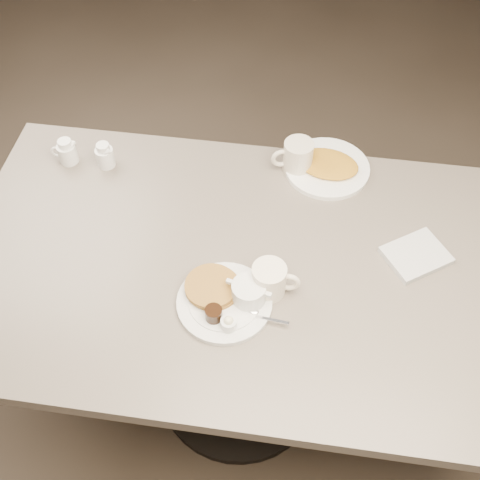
# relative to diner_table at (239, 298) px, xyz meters

# --- Properties ---
(room) EXTENTS (7.04, 8.04, 2.84)m
(room) POSITION_rel_diner_table_xyz_m (0.00, 0.00, 0.82)
(room) COLOR #4C3F33
(room) RESTS_ON ground
(diner_table) EXTENTS (1.50, 0.90, 0.75)m
(diner_table) POSITION_rel_diner_table_xyz_m (0.00, 0.00, 0.00)
(diner_table) COLOR slate
(diner_table) RESTS_ON ground
(main_plate) EXTENTS (0.31, 0.29, 0.07)m
(main_plate) POSITION_rel_diner_table_xyz_m (-0.01, -0.13, 0.19)
(main_plate) COLOR silver
(main_plate) RESTS_ON diner_table
(coffee_mug_near) EXTENTS (0.12, 0.09, 0.09)m
(coffee_mug_near) POSITION_rel_diner_table_xyz_m (0.09, -0.08, 0.22)
(coffee_mug_near) COLOR white
(coffee_mug_near) RESTS_ON diner_table
(napkin) EXTENTS (0.20, 0.19, 0.02)m
(napkin) POSITION_rel_diner_table_xyz_m (0.46, 0.08, 0.18)
(napkin) COLOR silver
(napkin) RESTS_ON diner_table
(coffee_mug_far) EXTENTS (0.13, 0.11, 0.10)m
(coffee_mug_far) POSITION_rel_diner_table_xyz_m (0.12, 0.37, 0.22)
(coffee_mug_far) COLOR silver
(coffee_mug_far) RESTS_ON diner_table
(creamer_left) EXTENTS (0.08, 0.07, 0.08)m
(creamer_left) POSITION_rel_diner_table_xyz_m (-0.56, 0.30, 0.21)
(creamer_left) COLOR white
(creamer_left) RESTS_ON diner_table
(creamer_right) EXTENTS (0.07, 0.07, 0.08)m
(creamer_right) POSITION_rel_diner_table_xyz_m (-0.44, 0.30, 0.21)
(creamer_right) COLOR white
(creamer_right) RESTS_ON diner_table
(hash_plate) EXTENTS (0.29, 0.29, 0.04)m
(hash_plate) POSITION_rel_diner_table_xyz_m (0.21, 0.38, 0.18)
(hash_plate) COLOR white
(hash_plate) RESTS_ON diner_table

